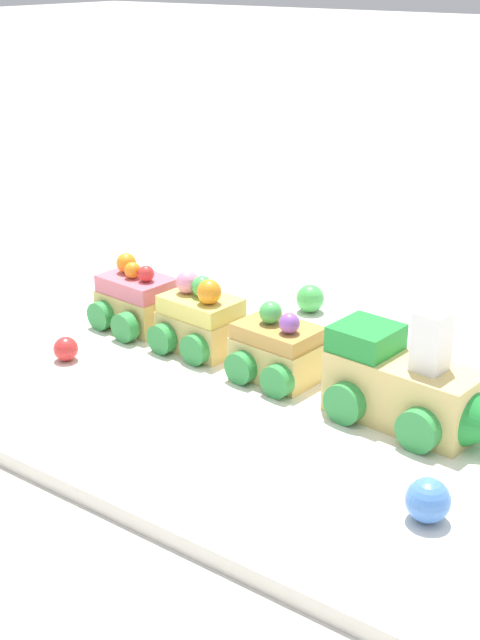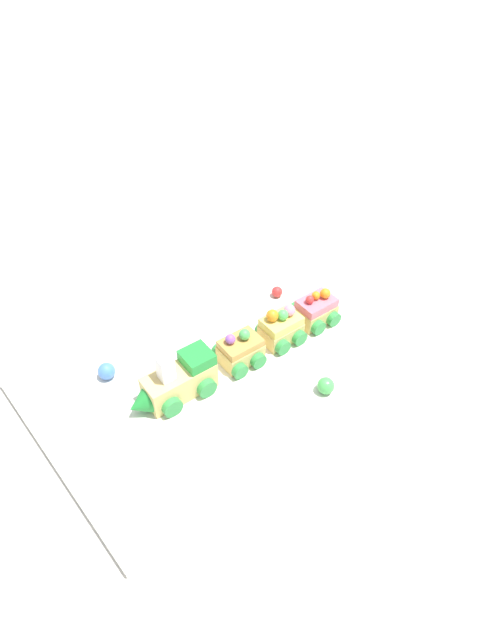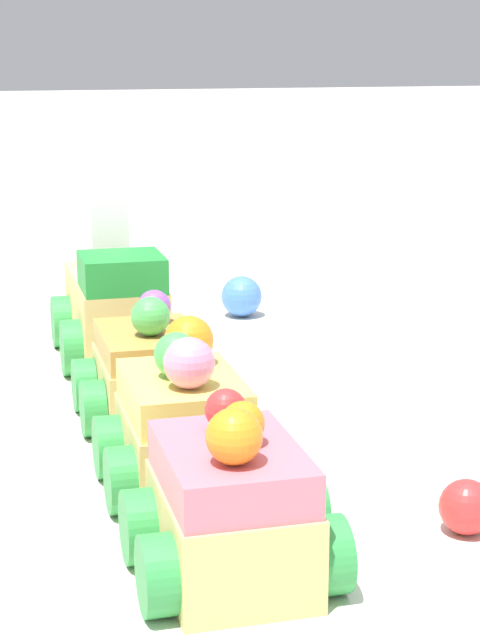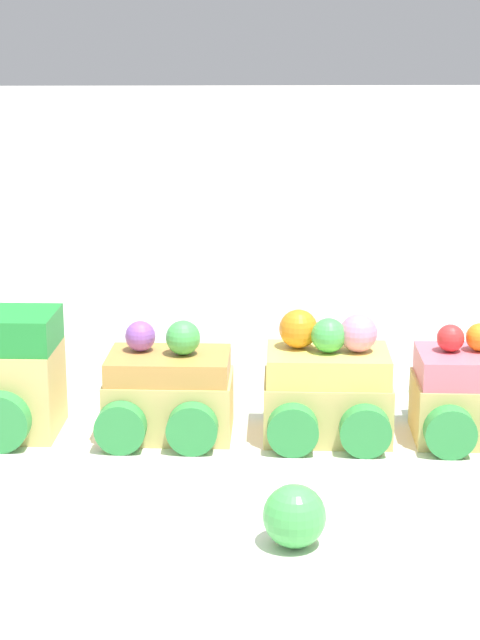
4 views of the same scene
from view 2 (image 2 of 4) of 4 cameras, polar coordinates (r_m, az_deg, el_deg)
The scene contains 9 objects.
ground_plane at distance 0.84m, azimuth -0.88°, elevation -4.35°, with size 10.00×10.00×0.00m, color beige.
display_board at distance 0.83m, azimuth -0.88°, elevation -4.07°, with size 0.64×0.38×0.01m, color white.
cake_train_locomotive at distance 0.75m, azimuth -7.41°, elevation -7.11°, with size 0.14×0.07×0.09m.
cake_car_caramel at distance 0.80m, azimuth -0.15°, elevation -3.62°, with size 0.07×0.07×0.06m.
cake_car_lemon at distance 0.84m, azimuth 4.68°, elevation -0.89°, with size 0.07×0.07×0.07m.
cake_car_strawberry at distance 0.88m, azimuth 8.65°, elevation 1.12°, with size 0.07×0.07×0.06m.
gumball_green at distance 0.77m, azimuth 9.78°, elevation -7.41°, with size 0.03×0.03×0.03m, color #4CBC56.
gumball_blue at distance 0.81m, azimuth -15.01°, elevation -5.66°, with size 0.03×0.03×0.03m, color #4C84E0.
gumball_red at distance 0.93m, azimuth 4.25°, elevation 3.24°, with size 0.02×0.02×0.02m, color red.
Camera 2 is at (0.37, 0.44, 0.61)m, focal length 28.00 mm.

